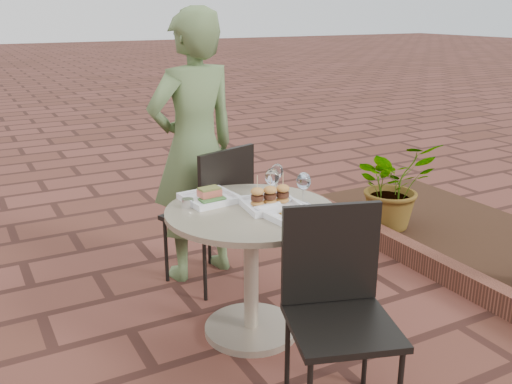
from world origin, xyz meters
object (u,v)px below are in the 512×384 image
chair_far (216,206)px  plate_sliders (270,200)px  cafe_table (251,252)px  plate_salmon (210,197)px  plate_tuna (289,212)px  diner (194,148)px  chair_near (337,295)px

chair_far → plate_sliders: bearing=74.8°
cafe_table → plate_salmon: bearing=120.2°
chair_far → plate_salmon: chair_far is taller
plate_tuna → diner: bearing=95.2°
chair_near → plate_tuna: 0.58m
cafe_table → plate_sliders: (0.10, -0.02, 0.29)m
plate_sliders → cafe_table: bearing=170.3°
chair_far → cafe_table: bearing=65.1°
plate_sliders → diner: bearing=94.6°
chair_near → plate_tuna: chair_near is taller
plate_salmon → chair_far: bearing=61.7°
chair_far → plate_salmon: bearing=43.4°
chair_far → plate_sliders: chair_far is taller
plate_tuna → chair_far: bearing=94.3°
chair_near → diner: size_ratio=0.53×
chair_far → chair_near: bearing=70.6°
chair_far → chair_near: 1.31m
cafe_table → diner: size_ratio=0.51×
cafe_table → diner: 0.93m
cafe_table → chair_near: chair_near is taller
chair_far → chair_near: same height
cafe_table → chair_far: size_ratio=0.97×
diner → plate_sliders: (0.07, -0.86, -0.10)m
cafe_table → plate_tuna: 0.34m
plate_salmon → chair_near: bearing=-79.1°
cafe_table → plate_salmon: size_ratio=3.05×
cafe_table → chair_near: bearing=-86.3°
chair_far → diner: size_ratio=0.53×
diner → plate_sliders: bearing=85.3°
chair_far → plate_tuna: (0.06, -0.78, 0.20)m
chair_far → diner: bearing=-99.9°
cafe_table → chair_far: bearing=83.4°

